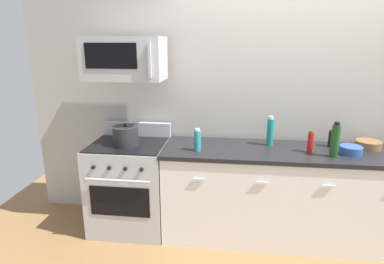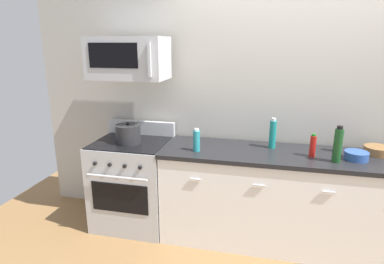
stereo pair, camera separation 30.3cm
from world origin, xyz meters
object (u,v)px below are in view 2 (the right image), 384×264
at_px(bottle_wine_green, 338,145).
at_px(bottle_dish_soap, 197,140).
at_px(range_oven, 133,182).
at_px(bowl_blue_mixing, 356,155).
at_px(bowl_wooden_salad, 378,150).
at_px(bottle_hot_sauce_red, 313,146).
at_px(bottle_sparkling_teal, 273,134).
at_px(microwave, 128,58).
at_px(bottle_soy_sauce_dark, 338,143).
at_px(stockpot, 128,134).

xyz_separation_m(bottle_wine_green, bottle_dish_soap, (-1.21, 0.01, -0.05)).
relative_size(range_oven, bowl_blue_mixing, 5.41).
bearing_deg(range_oven, bowl_wooden_salad, 3.66).
bearing_deg(bottle_hot_sauce_red, bottle_dish_soap, -175.19).
xyz_separation_m(range_oven, bowl_wooden_salad, (2.33, 0.15, 0.49)).
distance_m(bottle_sparkling_teal, bowl_blue_mixing, 0.73).
bearing_deg(bowl_wooden_salad, bottle_sparkling_teal, -178.57).
xyz_separation_m(range_oven, bottle_hot_sauce_red, (1.74, -0.04, 0.55)).
bearing_deg(bottle_wine_green, bowl_wooden_salad, 35.64).
height_order(range_oven, bottle_dish_soap, bottle_dish_soap).
bearing_deg(microwave, bottle_wine_green, -5.45).
xyz_separation_m(bottle_soy_sauce_dark, bottle_wine_green, (-0.06, -0.30, 0.07)).
bearing_deg(bottle_soy_sauce_dark, bottle_hot_sauce_red, -140.64).
relative_size(range_oven, microwave, 1.44).
xyz_separation_m(bottle_hot_sauce_red, bowl_wooden_salad, (0.58, 0.19, -0.06)).
bearing_deg(stockpot, microwave, 89.87).
xyz_separation_m(microwave, bottle_hot_sauce_red, (1.74, -0.09, -0.73)).
bearing_deg(stockpot, bowl_wooden_salad, 4.97).
bearing_deg(bottle_sparkling_teal, bottle_hot_sauce_red, -25.82).
height_order(bottle_dish_soap, bowl_wooden_salad, bottle_dish_soap).
height_order(bottle_hot_sauce_red, stockpot, stockpot).
height_order(bottle_soy_sauce_dark, bottle_dish_soap, bottle_dish_soap).
xyz_separation_m(microwave, bowl_blue_mixing, (2.10, -0.08, -0.79)).
relative_size(bowl_blue_mixing, stockpot, 0.80).
bearing_deg(bottle_sparkling_teal, microwave, -176.68).
bearing_deg(bowl_blue_mixing, bowl_wooden_salad, 40.44).
height_order(bowl_wooden_salad, bowl_blue_mixing, bowl_wooden_salad).
distance_m(bottle_hot_sauce_red, bottle_wine_green, 0.21).
distance_m(microwave, bowl_blue_mixing, 2.25).
bearing_deg(bottle_soy_sauce_dark, stockpot, -173.92).
bearing_deg(bottle_wine_green, stockpot, 177.46).
relative_size(bottle_dish_soap, bottle_sparkling_teal, 0.73).
distance_m(bottle_wine_green, bowl_blue_mixing, 0.23).
bearing_deg(bottle_wine_green, bowl_blue_mixing, 28.86).
relative_size(bottle_hot_sauce_red, bottle_dish_soap, 0.96).
height_order(bottle_dish_soap, stockpot, stockpot).
height_order(range_oven, bottle_wine_green, bottle_wine_green).
height_order(bottle_soy_sauce_dark, bowl_wooden_salad, bottle_soy_sauce_dark).
xyz_separation_m(bottle_soy_sauce_dark, bowl_blue_mixing, (0.12, -0.20, -0.04)).
xyz_separation_m(range_oven, microwave, (0.00, 0.04, 1.28)).
relative_size(bottle_wine_green, bottle_dish_soap, 1.47).
distance_m(bottle_sparkling_teal, bowl_wooden_salad, 0.93).
height_order(bottle_soy_sauce_dark, bottle_hot_sauce_red, bottle_hot_sauce_red).
relative_size(range_oven, bottle_dish_soap, 4.98).
bearing_deg(bowl_blue_mixing, bottle_hot_sauce_red, -179.77).
height_order(microwave, bottle_sparkling_teal, microwave).
xyz_separation_m(bottle_wine_green, bottle_sparkling_teal, (-0.53, 0.26, -0.01)).
relative_size(microwave, bottle_hot_sauce_red, 3.60).
relative_size(bottle_sparkling_teal, stockpot, 1.18).
xyz_separation_m(bottle_soy_sauce_dark, bottle_hot_sauce_red, (-0.24, -0.20, 0.02)).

